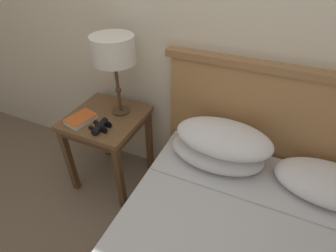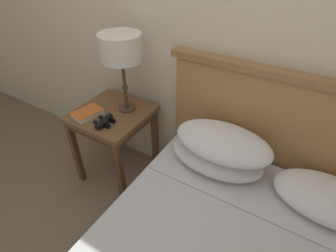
% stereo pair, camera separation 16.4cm
% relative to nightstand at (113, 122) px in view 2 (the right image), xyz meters
% --- Properties ---
extents(wall_back, '(8.00, 0.06, 2.60)m').
position_rel_nightstand_xyz_m(wall_back, '(0.54, 0.34, 0.75)').
color(wall_back, beige).
rests_on(wall_back, ground_plane).
extents(nightstand, '(0.53, 0.53, 0.64)m').
position_rel_nightstand_xyz_m(nightstand, '(0.00, 0.00, 0.00)').
color(nightstand, brown).
rests_on(nightstand, ground_plane).
extents(table_lamp, '(0.28, 0.28, 0.56)m').
position_rel_nightstand_xyz_m(table_lamp, '(0.08, 0.10, 0.55)').
color(table_lamp, '#4C3823').
rests_on(table_lamp, nightstand).
extents(book_on_nightstand, '(0.18, 0.23, 0.04)m').
position_rel_nightstand_xyz_m(book_on_nightstand, '(-0.12, -0.12, 0.11)').
color(book_on_nightstand, silver).
rests_on(book_on_nightstand, nightstand).
extents(binoculars_pair, '(0.15, 0.16, 0.05)m').
position_rel_nightstand_xyz_m(binoculars_pair, '(0.06, -0.14, 0.12)').
color(binoculars_pair, black).
rests_on(binoculars_pair, nightstand).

